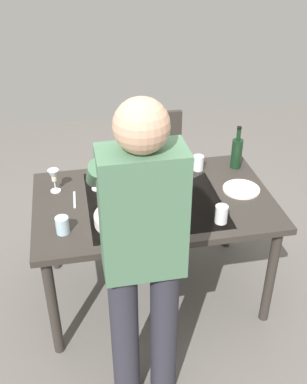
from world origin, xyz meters
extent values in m
plane|color=#66605B|center=(0.00, 0.00, 0.00)|extent=(6.00, 6.00, 0.00)
cube|color=#332D28|center=(0.00, 0.00, 0.74)|extent=(1.44, 0.90, 0.04)
cube|color=#C6AD89|center=(0.00, 0.00, 0.76)|extent=(0.79, 0.76, 0.00)
cylinder|color=#332D28|center=(-0.65, -0.38, 0.36)|extent=(0.06, 0.06, 0.72)
cylinder|color=#332D28|center=(0.65, -0.38, 0.36)|extent=(0.06, 0.06, 0.72)
cylinder|color=#332D28|center=(-0.65, 0.38, 0.36)|extent=(0.06, 0.06, 0.72)
cylinder|color=#332D28|center=(0.65, 0.38, 0.36)|extent=(0.06, 0.06, 0.72)
cube|color=black|center=(-0.20, -0.75, 0.45)|extent=(0.40, 0.40, 0.04)
cube|color=#332D28|center=(-0.20, -0.93, 0.70)|extent=(0.40, 0.04, 0.45)
cylinder|color=#332D28|center=(-0.37, -0.92, 0.23)|extent=(0.04, 0.04, 0.43)
cylinder|color=#332D28|center=(-0.03, -0.92, 0.23)|extent=(0.04, 0.04, 0.43)
cylinder|color=#332D28|center=(-0.37, -0.58, 0.23)|extent=(0.04, 0.04, 0.43)
cylinder|color=#332D28|center=(-0.03, -0.58, 0.23)|extent=(0.04, 0.04, 0.43)
cylinder|color=#2D2D38|center=(0.29, 0.73, 0.44)|extent=(0.14, 0.14, 0.88)
cylinder|color=#2D2D38|center=(0.09, 0.73, 0.44)|extent=(0.14, 0.14, 0.88)
cube|color=#4C7556|center=(0.19, 0.73, 1.18)|extent=(0.36, 0.20, 0.60)
sphere|color=tan|center=(0.19, 0.73, 1.58)|extent=(0.22, 0.22, 0.22)
cylinder|color=#4C7556|center=(0.36, 0.49, 1.25)|extent=(0.08, 0.52, 0.40)
cylinder|color=#4C7556|center=(0.02, 0.49, 1.25)|extent=(0.08, 0.52, 0.40)
cylinder|color=black|center=(-0.62, -0.28, 0.86)|extent=(0.07, 0.07, 0.20)
cylinder|color=black|center=(-0.62, -0.28, 1.00)|extent=(0.03, 0.03, 0.08)
cylinder|color=black|center=(-0.62, -0.28, 1.05)|extent=(0.03, 0.03, 0.02)
cylinder|color=white|center=(0.58, -0.20, 0.76)|extent=(0.06, 0.06, 0.01)
cylinder|color=white|center=(0.58, -0.20, 0.80)|extent=(0.01, 0.01, 0.07)
cone|color=white|center=(0.58, -0.20, 0.87)|extent=(0.07, 0.07, 0.07)
cylinder|color=beige|center=(0.58, -0.20, 0.85)|extent=(0.03, 0.03, 0.03)
cylinder|color=white|center=(0.33, -0.18, 0.76)|extent=(0.06, 0.06, 0.01)
cylinder|color=white|center=(0.33, -0.18, 0.80)|extent=(0.01, 0.01, 0.07)
cone|color=white|center=(0.33, -0.18, 0.87)|extent=(0.07, 0.07, 0.07)
cylinder|color=beige|center=(0.33, -0.18, 0.85)|extent=(0.03, 0.03, 0.03)
cylinder|color=silver|center=(0.33, -0.34, 0.81)|extent=(0.07, 0.07, 0.09)
cylinder|color=silver|center=(-0.36, -0.30, 0.81)|extent=(0.07, 0.07, 0.10)
cylinder|color=silver|center=(0.55, 0.23, 0.81)|extent=(0.07, 0.07, 0.10)
cylinder|color=silver|center=(-0.33, 0.30, 0.81)|extent=(0.07, 0.07, 0.10)
cylinder|color=silver|center=(0.22, 0.20, 0.79)|extent=(0.30, 0.30, 0.05)
cylinder|color=#C6562D|center=(0.22, 0.20, 0.81)|extent=(0.22, 0.22, 0.03)
cylinder|color=silver|center=(0.00, -0.02, 0.76)|extent=(0.23, 0.23, 0.01)
cylinder|color=silver|center=(-0.56, 0.01, 0.76)|extent=(0.23, 0.23, 0.01)
cube|color=silver|center=(0.47, -0.08, 0.76)|extent=(0.02, 0.18, 0.00)
camera|label=1|loc=(0.45, 2.28, 2.29)|focal=43.15mm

